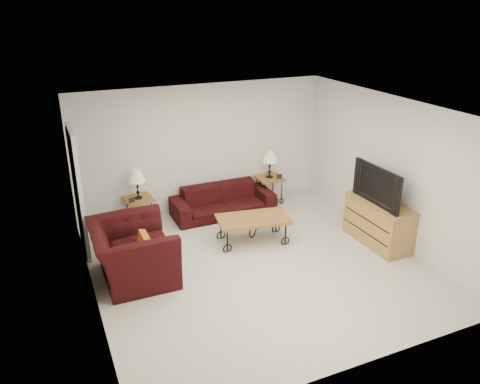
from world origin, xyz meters
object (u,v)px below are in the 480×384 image
(backpack, at_px, (269,198))
(lamp_right, at_px, (270,164))
(television, at_px, (382,185))
(coffee_table, at_px, (253,230))
(lamp_left, at_px, (137,184))
(side_table_left, at_px, (140,212))
(tv_stand, at_px, (378,223))
(sofa, at_px, (223,201))
(armchair, at_px, (133,252))
(side_table_right, at_px, (269,190))

(backpack, bearing_deg, lamp_right, 55.78)
(lamp_right, bearing_deg, television, -69.24)
(television, bearing_deg, coffee_table, -114.84)
(lamp_left, bearing_deg, television, -33.13)
(lamp_left, distance_m, backpack, 2.62)
(lamp_left, bearing_deg, side_table_left, 0.00)
(lamp_right, relative_size, tv_stand, 0.44)
(sofa, xyz_separation_m, television, (2.00, -2.17, 0.80))
(lamp_right, height_order, armchair, lamp_right)
(tv_stand, bearing_deg, side_table_left, 147.02)
(side_table_left, relative_size, television, 0.48)
(side_table_right, distance_m, tv_stand, 2.52)
(coffee_table, bearing_deg, armchair, -171.60)
(tv_stand, bearing_deg, sofa, 132.91)
(coffee_table, xyz_separation_m, tv_stand, (1.96, -0.90, 0.15))
(tv_stand, relative_size, television, 1.12)
(lamp_right, distance_m, television, 2.53)
(tv_stand, bearing_deg, coffee_table, 155.39)
(lamp_left, bearing_deg, backpack, -7.40)
(television, xyz_separation_m, backpack, (-1.06, 2.02, -0.85))
(television, distance_m, backpack, 2.43)
(sofa, relative_size, television, 1.75)
(sofa, bearing_deg, lamp_right, 9.24)
(sofa, distance_m, television, 3.06)
(side_table_right, relative_size, armchair, 0.42)
(backpack, bearing_deg, sofa, 164.30)
(armchair, distance_m, backpack, 3.35)
(coffee_table, relative_size, armchair, 0.92)
(lamp_right, relative_size, backpack, 1.15)
(lamp_left, height_order, armchair, lamp_left)
(side_table_left, height_order, side_table_right, side_table_right)
(side_table_right, relative_size, tv_stand, 0.44)
(lamp_right, bearing_deg, lamp_left, 180.00)
(lamp_right, xyz_separation_m, armchair, (-3.19, -1.77, -0.40))
(tv_stand, bearing_deg, backpack, 118.20)
(side_table_left, relative_size, side_table_right, 0.98)
(armchair, bearing_deg, coffee_table, -81.19)
(tv_stand, xyz_separation_m, backpack, (-1.08, 2.02, -0.14))
(coffee_table, xyz_separation_m, backpack, (0.88, 1.12, 0.01))
(lamp_left, bearing_deg, armchair, -105.34)
(side_table_right, xyz_separation_m, armchair, (-3.19, -1.77, 0.16))
(lamp_right, bearing_deg, side_table_left, 180.00)
(side_table_right, bearing_deg, side_table_left, 180.00)
(side_table_right, distance_m, lamp_right, 0.56)
(coffee_table, relative_size, backpack, 2.53)
(sofa, relative_size, side_table_left, 3.63)
(lamp_right, bearing_deg, side_table_right, 0.00)
(backpack, bearing_deg, side_table_right, 55.78)
(side_table_right, bearing_deg, backpack, -117.62)
(sofa, height_order, television, television)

